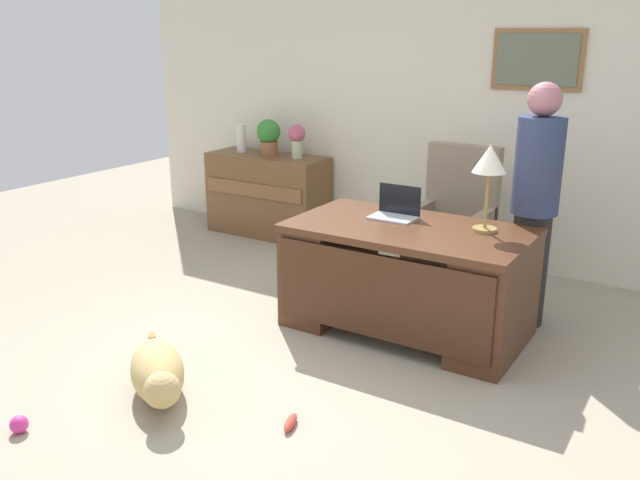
{
  "coord_description": "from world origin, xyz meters",
  "views": [
    {
      "loc": [
        2.19,
        -3.16,
        2.02
      ],
      "look_at": [
        0.02,
        0.3,
        0.75
      ],
      "focal_mm": 37.5,
      "sensor_mm": 36.0,
      "label": 1
    }
  ],
  "objects": [
    {
      "name": "laptop",
      "position": [
        0.21,
        1.01,
        0.82
      ],
      "size": [
        0.32,
        0.22,
        0.22
      ],
      "color": "#B2B5BA",
      "rests_on": "desk"
    },
    {
      "name": "vase_empty",
      "position": [
        -2.16,
        2.25,
        0.98
      ],
      "size": [
        0.1,
        0.1,
        0.29
      ],
      "primitive_type": "cylinder",
      "color": "silver",
      "rests_on": "credenza"
    },
    {
      "name": "person_standing",
      "position": [
        1.07,
        1.43,
        0.89
      ],
      "size": [
        0.32,
        0.32,
        1.71
      ],
      "color": "#262323",
      "rests_on": "ground_plane"
    },
    {
      "name": "armchair",
      "position": [
        0.34,
        1.85,
        0.51
      ],
      "size": [
        0.6,
        0.59,
        1.16
      ],
      "color": "gray",
      "rests_on": "ground_plane"
    },
    {
      "name": "dog_toy_bone",
      "position": [
        0.4,
        -0.6,
        0.03
      ],
      "size": [
        0.1,
        0.18,
        0.05
      ],
      "primitive_type": "ellipsoid",
      "rotation": [
        0.0,
        0.0,
        1.87
      ],
      "color": "#E53F33",
      "rests_on": "ground_plane"
    },
    {
      "name": "credenza",
      "position": [
        -1.84,
        2.25,
        0.42
      ],
      "size": [
        1.27,
        0.5,
        0.84
      ],
      "color": "brown",
      "rests_on": "ground_plane"
    },
    {
      "name": "potted_plant",
      "position": [
        -1.81,
        2.25,
        1.03
      ],
      "size": [
        0.24,
        0.24,
        0.36
      ],
      "color": "brown",
      "rests_on": "credenza"
    },
    {
      "name": "back_wall",
      "position": [
        0.0,
        2.6,
        1.35
      ],
      "size": [
        7.0,
        0.16,
        2.7
      ],
      "color": "beige",
      "rests_on": "ground_plane"
    },
    {
      "name": "dog_toy_ball",
      "position": [
        -0.78,
        -1.4,
        0.05
      ],
      "size": [
        0.1,
        0.1,
        0.1
      ],
      "primitive_type": "sphere",
      "color": "#D8338C",
      "rests_on": "ground_plane"
    },
    {
      "name": "dog_lying",
      "position": [
        -0.42,
        -0.75,
        0.16
      ],
      "size": [
        0.67,
        0.62,
        0.3
      ],
      "color": "tan",
      "rests_on": "ground_plane"
    },
    {
      "name": "desk_lamp",
      "position": [
        0.86,
        1.01,
        1.21
      ],
      "size": [
        0.22,
        0.22,
        0.58
      ],
      "color": "#9E8447",
      "rests_on": "desk"
    },
    {
      "name": "ground_plane",
      "position": [
        0.0,
        0.0,
        0.0
      ],
      "size": [
        12.0,
        12.0,
        0.0
      ],
      "primitive_type": "plane",
      "color": "#9E937F"
    },
    {
      "name": "desk",
      "position": [
        0.39,
        0.83,
        0.41
      ],
      "size": [
        1.62,
        0.92,
        0.76
      ],
      "color": "#4C2B19",
      "rests_on": "ground_plane"
    },
    {
      "name": "vase_with_flowers",
      "position": [
        -1.47,
        2.25,
        1.04
      ],
      "size": [
        0.17,
        0.17,
        0.33
      ],
      "color": "#A8B98E",
      "rests_on": "credenza"
    }
  ]
}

